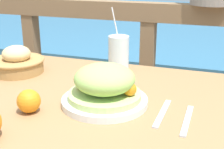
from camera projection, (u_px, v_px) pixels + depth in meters
The scene contains 9 objects.
patio_table at pixel (100, 130), 1.01m from camera, with size 1.07×0.76×0.76m.
railing_fence at pixel (147, 62), 1.61m from camera, with size 2.80×0.08×0.99m.
sea_backdrop at pixel (190, 40), 3.98m from camera, with size 12.00×4.00×0.52m.
salad_plate at pixel (105, 87), 0.92m from camera, with size 0.26×0.26×0.12m.
drink_glass at pixel (119, 54), 1.21m from camera, with size 0.08×0.08×0.25m.
bread_basket at pixel (17, 62), 1.20m from camera, with size 0.21×0.21×0.11m.
fork at pixel (162, 113), 0.88m from camera, with size 0.02×0.18×0.00m.
knife at pixel (187, 120), 0.84m from camera, with size 0.02×0.18×0.00m.
orange_near_glass at pixel (29, 101), 0.88m from camera, with size 0.07×0.07×0.07m.
Camera 1 is at (0.33, -0.83, 1.16)m, focal length 50.00 mm.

